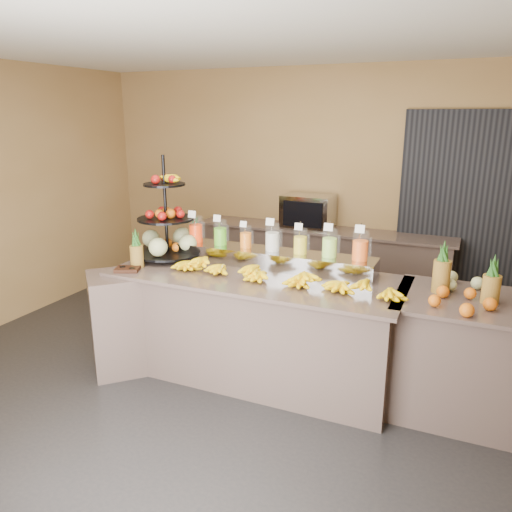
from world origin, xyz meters
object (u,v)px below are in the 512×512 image
Objects in this scene: banana_heap at (279,273)px; condiment_caddy at (127,269)px; oven_warmer at (308,211)px; fruit_stand at (171,233)px; right_fruit_pile at (461,291)px; pitcher_tray at (272,258)px.

condiment_caddy is at bearing -168.30° from banana_heap.
fruit_stand is at bearing -112.48° from oven_warmer.
fruit_stand is at bearing 176.92° from right_fruit_pile.
banana_heap is at bearing -13.40° from fruit_stand.
banana_heap is at bearing -175.62° from right_fruit_pile.
oven_warmer reaches higher than condiment_caddy.
pitcher_tray is 3.13× the size of oven_warmer.
condiment_caddy is (-0.13, -0.51, -0.23)m from fruit_stand.
condiment_caddy is at bearing -105.48° from fruit_stand.
right_fruit_pile is 2.63m from oven_warmer.
pitcher_tray is 1.92× the size of fruit_stand.
pitcher_tray is 0.42m from banana_heap.
banana_heap is 2.09× the size of fruit_stand.
right_fruit_pile reaches higher than condiment_caddy.
banana_heap is 2.08m from oven_warmer.
oven_warmer is (-0.41, 2.03, 0.13)m from banana_heap.
banana_heap is at bearing -60.75° from pitcher_tray.
banana_heap is 1.22m from fruit_stand.
fruit_stand reaches higher than pitcher_tray.
fruit_stand is at bearing -173.06° from pitcher_tray.
pitcher_tray is 1.00m from fruit_stand.
oven_warmer reaches higher than banana_heap.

